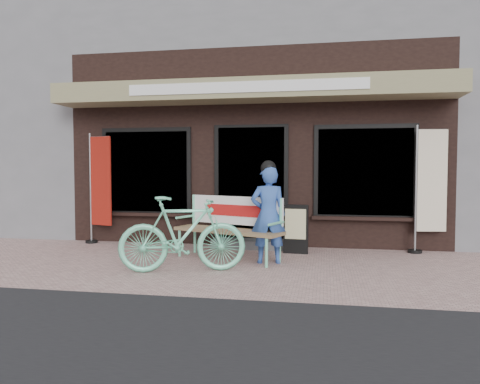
% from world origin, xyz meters
% --- Properties ---
extents(ground, '(70.00, 70.00, 0.00)m').
position_xyz_m(ground, '(0.00, 0.00, 0.00)').
color(ground, '#C19993').
rests_on(ground, ground).
extents(storefront, '(7.00, 6.77, 6.00)m').
position_xyz_m(storefront, '(0.00, 4.96, 2.99)').
color(storefront, black).
rests_on(storefront, ground).
extents(bench, '(1.83, 1.08, 0.97)m').
position_xyz_m(bench, '(-0.12, 0.75, 0.57)').
color(bench, '#74E2B4').
rests_on(bench, ground).
extents(person, '(0.59, 0.44, 1.53)m').
position_xyz_m(person, '(0.49, 0.51, 0.75)').
color(person, '#3258AD').
rests_on(person, ground).
extents(bicycle, '(1.80, 0.99, 1.04)m').
position_xyz_m(bicycle, '(-0.59, -0.29, 0.52)').
color(bicycle, '#74E2B4').
rests_on(bicycle, ground).
extents(nobori_red, '(0.61, 0.28, 2.07)m').
position_xyz_m(nobori_red, '(-2.83, 1.71, 1.07)').
color(nobori_red, gray).
rests_on(nobori_red, ground).
extents(nobori_cream, '(0.63, 0.26, 2.13)m').
position_xyz_m(nobori_cream, '(3.03, 1.81, 1.10)').
color(nobori_cream, gray).
rests_on(nobori_cream, ground).
extents(menu_stand, '(0.41, 0.12, 0.81)m').
position_xyz_m(menu_stand, '(0.85, 1.35, 0.42)').
color(menu_stand, black).
rests_on(menu_stand, ground).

